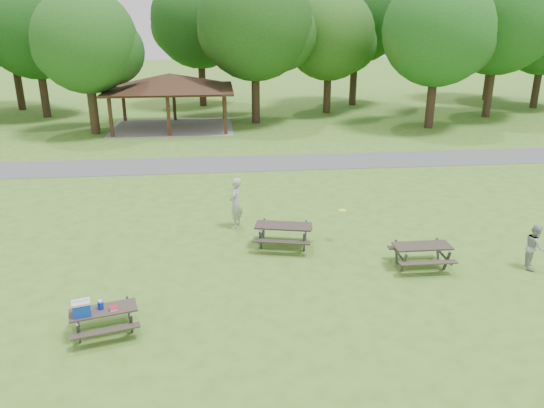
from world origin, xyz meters
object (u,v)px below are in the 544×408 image
(picnic_table_near, at_px, (97,312))
(picnic_table_middle, at_px, (283,230))
(frisbee_thrower, at_px, (236,203))
(frisbee_catcher, at_px, (534,247))

(picnic_table_near, xyz_separation_m, picnic_table_middle, (5.35, 4.86, -0.04))
(frisbee_thrower, xyz_separation_m, frisbee_catcher, (9.34, -4.42, -0.24))
(picnic_table_near, distance_m, picnic_table_middle, 7.23)
(picnic_table_middle, bearing_deg, frisbee_catcher, -17.33)
(picnic_table_near, bearing_deg, frisbee_thrower, 61.15)
(picnic_table_middle, distance_m, frisbee_catcher, 8.13)
(picnic_table_middle, height_order, frisbee_catcher, frisbee_catcher)
(picnic_table_near, bearing_deg, frisbee_catcher, 10.54)
(frisbee_thrower, distance_m, frisbee_catcher, 10.33)
(frisbee_thrower, relative_size, frisbee_catcher, 1.32)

